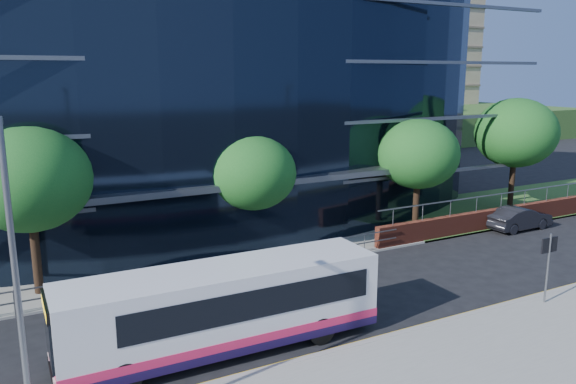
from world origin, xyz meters
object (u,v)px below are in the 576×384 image
tree_far_b (253,173)px  tree_dist_e (354,111)px  streetlight_west (17,287)px  city_bus (227,307)px  street_sign (549,254)px  tree_far_d (516,133)px  parked_car (520,218)px  tree_far_c (418,154)px  tree_far_a (29,180)px  tree_dist_f (444,109)px

tree_far_b → tree_dist_e: size_ratio=0.93×
tree_far_b → streetlight_west: 16.04m
tree_dist_e → city_bus: bearing=-129.2°
street_sign → city_bus: street_sign is taller
tree_far_d → parked_car: bearing=-133.0°
parked_car → tree_far_d: bearing=-43.3°
street_sign → streetlight_west: bearing=-178.2°
tree_far_c → streetlight_west: bearing=-152.0°
tree_far_d → parked_car: tree_far_d is taller
tree_far_c → tree_dist_e: (17.00, 31.00, 0.00)m
tree_far_c → city_bus: tree_far_c is taller
tree_far_a → parked_car: bearing=-5.5°
streetlight_west → parked_car: (26.73, 8.67, -3.76)m
tree_dist_e → tree_far_a: bearing=-140.0°
tree_far_b → streetlight_west: bearing=-133.3°
tree_dist_e → street_sign: bearing=-115.1°
tree_far_b → parked_car: tree_far_b is taller
streetlight_west → city_bus: 7.46m
tree_far_a → tree_dist_f: 62.44m
tree_dist_e → streetlight_west: size_ratio=0.81×
streetlight_west → tree_far_c: bearing=28.0°
tree_far_a → tree_dist_e: size_ratio=1.07×
tree_far_b → parked_car: bearing=-10.8°
tree_far_d → tree_dist_f: 40.01m
tree_far_a → tree_dist_e: (37.00, 31.00, -0.33)m
street_sign → tree_dist_e: size_ratio=0.43×
street_sign → tree_far_a: size_ratio=0.40×
tree_far_c → tree_dist_e: same height
tree_far_a → tree_far_b: tree_far_a is taller
street_sign → tree_dist_e: tree_dist_e is taller
city_bus → parked_car: size_ratio=2.58×
streetlight_west → parked_car: 28.35m
tree_far_b → tree_far_d: tree_far_d is taller
tree_far_c → city_bus: bearing=-151.6°
tree_dist_f → parked_car: tree_dist_f is taller
street_sign → tree_dist_f: (35.50, 43.59, 2.06)m
tree_far_b → tree_dist_f: same height
street_sign → city_bus: 12.67m
tree_far_a → tree_dist_f: bearing=31.9°
street_sign → tree_dist_f: 56.25m
tree_dist_e → parked_car: 35.55m
tree_dist_f → city_bus: tree_dist_f is taller
parked_car → street_sign: bearing=134.2°
tree_far_d → tree_dist_f: (24.00, 32.00, -0.98)m
street_sign → tree_dist_e: bearing=64.9°
tree_far_b → tree_far_d: size_ratio=0.81×
tree_far_b → tree_far_c: 10.02m
street_sign → tree_far_d: 16.61m
tree_far_c → city_bus: size_ratio=0.61×
tree_far_c → parked_car: (5.73, -2.50, -3.86)m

